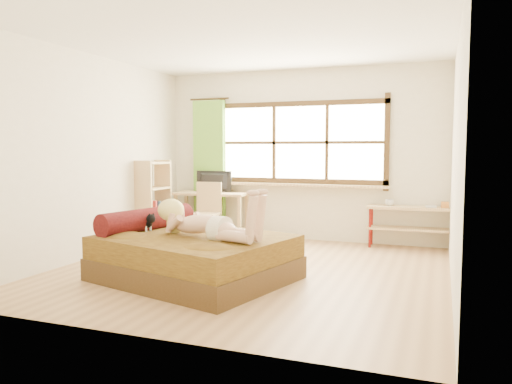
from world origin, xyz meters
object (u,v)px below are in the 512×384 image
at_px(kitten, 144,221).
at_px(chair, 207,208).
at_px(pipe_shelf, 412,218).
at_px(woman, 204,211).
at_px(bookshelf, 154,201).
at_px(bed, 192,255).
at_px(desk, 212,198).

xyz_separation_m(kitten, chair, (-0.18, 2.06, -0.09)).
bearing_deg(pipe_shelf, woman, -128.46).
distance_m(pipe_shelf, bookshelf, 3.91).
xyz_separation_m(bed, pipe_shelf, (2.21, 2.63, 0.19)).
bearing_deg(bed, bookshelf, 147.04).
distance_m(bed, chair, 2.32).
bearing_deg(woman, kitten, -174.68).
relative_size(bed, chair, 2.49).
bearing_deg(pipe_shelf, bookshelf, -169.21).
bearing_deg(pipe_shelf, bed, -131.72).
xyz_separation_m(woman, kitten, (-0.87, 0.15, -0.18)).
distance_m(bed, woman, 0.56).
xyz_separation_m(chair, pipe_shelf, (3.06, 0.49, -0.06)).
height_order(woman, pipe_shelf, woman).
height_order(desk, chair, chair).
xyz_separation_m(bed, kitten, (-0.67, 0.09, 0.34)).
relative_size(desk, bookshelf, 0.97).
bearing_deg(pipe_shelf, desk, -179.55).
height_order(woman, desk, woman).
relative_size(chair, pipe_shelf, 0.74).
height_order(chair, bookshelf, bookshelf).
xyz_separation_m(woman, pipe_shelf, (2.01, 2.69, -0.33)).
xyz_separation_m(kitten, bookshelf, (-0.93, 1.70, 0.03)).
bearing_deg(bookshelf, desk, 51.53).
bearing_deg(kitten, bookshelf, 133.82).
bearing_deg(bed, chair, 126.86).
height_order(woman, kitten, woman).
height_order(kitten, pipe_shelf, kitten).
xyz_separation_m(bed, chair, (-0.86, 2.14, 0.25)).
bearing_deg(woman, chair, 130.61).
xyz_separation_m(bed, desk, (-0.95, 2.51, 0.37)).
height_order(bed, desk, bed).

